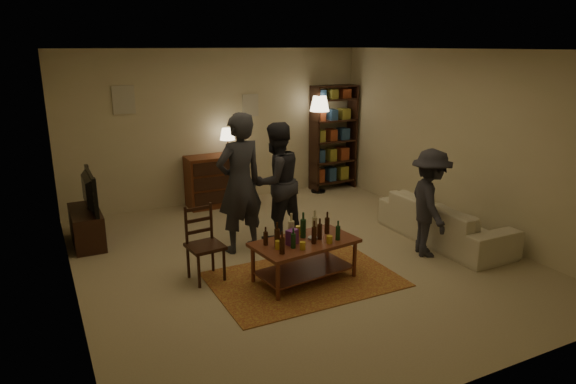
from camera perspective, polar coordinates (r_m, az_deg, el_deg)
floor at (r=6.95m, az=0.99°, el=-7.29°), size 6.00×6.00×0.00m
room_shell at (r=8.99m, az=-11.70°, el=9.72°), size 6.00×6.00×6.00m
rug at (r=6.34m, az=1.81°, el=-9.66°), size 2.20×1.50×0.01m
coffee_table at (r=6.16m, az=1.75°, el=-6.09°), size 1.30×0.82×0.84m
dining_chair at (r=6.28m, az=-9.41°, el=-5.35°), size 0.44×0.44×0.93m
tv_stand at (r=7.84m, az=-21.53°, el=-2.71°), size 0.40×1.00×1.06m
dresser at (r=9.10m, az=-8.01°, el=1.40°), size 1.00×0.50×1.36m
bookshelf at (r=10.06m, az=5.06°, el=6.15°), size 0.90×0.34×2.02m
floor_lamp at (r=9.67m, az=3.52°, el=9.00°), size 0.36×0.36×1.84m
sofa at (r=7.76m, az=16.99°, el=-3.08°), size 0.81×2.08×0.61m
person_left at (r=6.93m, az=-5.39°, el=0.95°), size 0.78×0.59×1.92m
person_right at (r=7.39m, az=-1.34°, el=1.17°), size 0.96×0.82×1.71m
person_by_sofa at (r=7.07m, az=15.46°, el=-1.21°), size 0.87×1.08×1.45m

